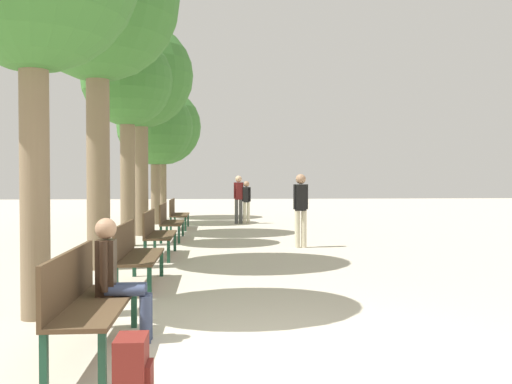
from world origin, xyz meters
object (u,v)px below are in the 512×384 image
object	(u,v)px
backpack	(132,368)
pedestrian_far	(301,206)
tree_row_3	(141,78)
tree_row_5	(163,127)
bench_row_0	(84,295)
bench_row_4	(176,212)
bench_row_2	(156,230)
bench_row_1	(134,250)
tree_row_1	(97,3)
bench_row_3	(168,219)
pedestrian_mid	(239,196)
tree_row_2	(127,84)
person_seated	(118,275)
tree_row_4	(155,128)
pedestrian_near	(246,199)

from	to	relation	value
backpack	pedestrian_far	world-z (taller)	pedestrian_far
tree_row_3	tree_row_5	distance (m)	7.06
bench_row_0	bench_row_4	xyz separation A→B (m)	(0.00, 13.25, 0.00)
bench_row_2	tree_row_5	xyz separation A→B (m)	(-0.87, 11.58, 3.20)
bench_row_0	bench_row_1	size ratio (longest dim) A/B	1.00
bench_row_0	tree_row_3	size ratio (longest dim) A/B	0.31
pedestrian_far	tree_row_1	bearing A→B (deg)	-145.30
bench_row_0	bench_row_2	bearing A→B (deg)	90.00
bench_row_3	pedestrian_mid	xyz separation A→B (m)	(2.12, 5.28, 0.44)
tree_row_2	tree_row_5	distance (m)	9.59
tree_row_1	bench_row_0	bearing A→B (deg)	-80.23
bench_row_1	bench_row_3	world-z (taller)	same
bench_row_4	tree_row_5	size ratio (longest dim) A/B	0.35
person_seated	bench_row_0	bearing A→B (deg)	-125.91
bench_row_4	tree_row_2	size ratio (longest dim) A/B	0.37
backpack	pedestrian_far	distance (m)	9.53
bench_row_3	tree_row_1	xyz separation A→B (m)	(-0.87, -4.86, 4.27)
tree_row_4	pedestrian_mid	size ratio (longest dim) A/B	2.78
pedestrian_far	bench_row_4	bearing A→B (deg)	121.80
bench_row_2	backpack	size ratio (longest dim) A/B	4.04
tree_row_5	backpack	distance (m)	19.74
bench_row_2	bench_row_4	bearing A→B (deg)	90.00
bench_row_4	tree_row_1	size ratio (longest dim) A/B	0.30
bench_row_3	pedestrian_near	distance (m)	5.77
bench_row_4	pedestrian_near	size ratio (longest dim) A/B	1.22
bench_row_0	pedestrian_near	world-z (taller)	pedestrian_near
bench_row_1	bench_row_3	bearing A→B (deg)	90.00
bench_row_1	tree_row_4	distance (m)	12.25
backpack	bench_row_4	bearing A→B (deg)	92.42
bench_row_4	tree_row_5	distance (m)	5.96
bench_row_2	tree_row_1	bearing A→B (deg)	-119.42
tree_row_3	tree_row_2	bearing A→B (deg)	-90.00
backpack	tree_row_1	bearing A→B (deg)	103.38
tree_row_4	pedestrian_far	bearing A→B (deg)	-60.10
bench_row_1	person_seated	distance (m)	2.98
tree_row_3	person_seated	xyz separation A→B (m)	(1.13, -10.85, -3.87)
bench_row_1	tree_row_1	size ratio (longest dim) A/B	0.30
tree_row_4	pedestrian_near	bearing A→B (deg)	-0.13
bench_row_3	tree_row_4	xyz separation A→B (m)	(-0.87, 5.25, 2.90)
bench_row_0	tree_row_5	xyz separation A→B (m)	(-0.87, 18.21, 3.20)
bench_row_1	pedestrian_far	xyz separation A→B (m)	(3.28, 4.64, 0.45)
tree_row_1	pedestrian_near	world-z (taller)	tree_row_1
bench_row_3	tree_row_2	size ratio (longest dim) A/B	0.37
backpack	pedestrian_mid	size ratio (longest dim) A/B	0.27
pedestrian_far	pedestrian_near	bearing A→B (deg)	96.95
tree_row_3	pedestrian_near	xyz separation A→B (m)	(3.28, 3.98, -3.67)
tree_row_5	pedestrian_near	world-z (taller)	tree_row_5
bench_row_1	backpack	world-z (taller)	bench_row_1
bench_row_2	tree_row_4	size ratio (longest dim) A/B	0.39
tree_row_4	person_seated	xyz separation A→B (m)	(1.13, -14.83, -2.78)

